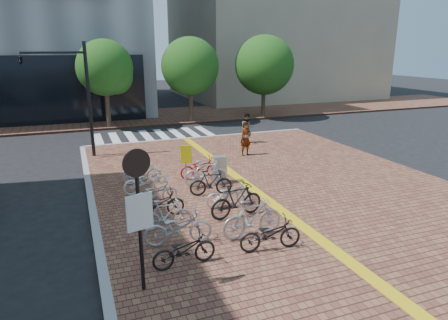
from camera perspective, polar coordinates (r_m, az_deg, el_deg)
name	(u,v)px	position (r m, az deg, el deg)	size (l,w,h in m)	color
ground	(225,222)	(13.18, 0.20, -8.83)	(120.00, 120.00, 0.00)	black
sidewalk	(417,282)	(11.00, 25.90, -15.43)	(14.00, 34.00, 0.15)	brown
tactile_strip	(385,288)	(10.32, 21.95, -16.58)	(0.40, 34.00, 0.01)	gold
kerb_north	(201,138)	(24.91, -3.31, 3.16)	(14.00, 0.25, 0.15)	gray
far_sidewalk	(131,118)	(32.92, -13.15, 5.86)	(70.00, 8.00, 0.15)	brown
building_beige	(272,16)	(48.74, 6.81, 19.75)	(20.00, 18.00, 18.00)	gray
crosswalk	(155,136)	(26.22, -9.86, 3.43)	(7.50, 4.00, 0.01)	silver
street_trees	(204,67)	(30.16, -2.88, 13.07)	(16.20, 4.60, 6.35)	#38281E
bike_0	(184,250)	(10.32, -5.70, -12.64)	(0.58, 1.67, 0.88)	black
bike_1	(178,227)	(11.36, -6.56, -9.52)	(0.67, 1.92, 1.01)	#A9A9AE
bike_2	(166,215)	(12.26, -8.28, -7.72)	(0.45, 1.60, 0.96)	#B2B1B6
bike_3	(158,204)	(13.20, -9.40, -6.18)	(0.60, 1.73, 0.91)	black
bike_4	(154,193)	(14.20, -9.90, -4.64)	(0.59, 1.70, 0.89)	#B4B5B9
bike_5	(146,181)	(15.45, -11.09, -2.94)	(0.61, 1.76, 0.93)	silver
bike_6	(142,172)	(16.48, -11.61, -1.75)	(0.44, 1.57, 0.94)	#B5B4B9
bike_7	(270,234)	(11.07, 6.65, -10.48)	(0.61, 1.75, 0.92)	black
bike_8	(253,218)	(11.70, 4.10, -8.25)	(0.54, 1.93, 1.16)	#A3A2A7
bike_9	(237,200)	(12.99, 1.82, -5.79)	(0.53, 1.89, 1.13)	black
bike_10	(229,194)	(13.85, 0.73, -4.93)	(0.59, 1.69, 0.89)	silver
bike_11	(211,183)	(14.90, -1.87, -3.25)	(0.46, 1.62, 0.97)	black
bike_12	(206,173)	(15.90, -2.57, -1.85)	(0.50, 1.77, 1.07)	silver
bike_13	(200,168)	(16.86, -3.42, -1.09)	(0.61, 1.75, 0.92)	#A70B10
pedestrian_a	(246,139)	(20.39, 3.14, 3.05)	(0.63, 0.41, 1.73)	gray
pedestrian_b	(247,128)	(23.06, 3.37, 4.54)	(0.85, 0.66, 1.74)	#4B4E5F
utility_box	(220,170)	(16.22, -0.60, -1.37)	(0.52, 0.37, 1.12)	#A7A7AC
yellow_sign	(186,158)	(15.86, -5.47, 0.32)	(0.44, 0.18, 1.64)	#B7B7BC
notice_sign	(139,204)	(8.79, -12.08, -6.17)	(0.61, 0.22, 3.33)	black
traffic_light_pole	(58,79)	(20.92, -22.59, 10.62)	(3.03, 1.17, 5.64)	black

